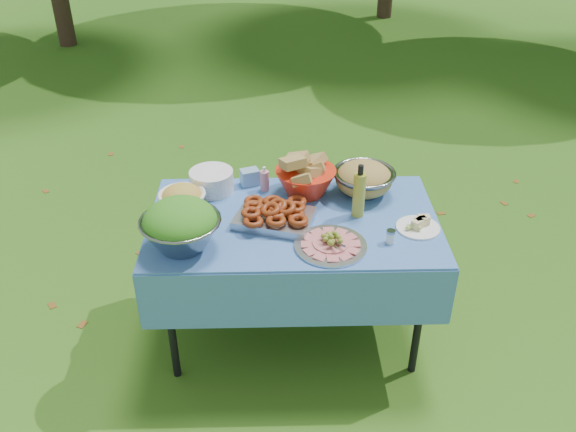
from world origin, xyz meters
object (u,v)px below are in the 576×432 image
object	(u,v)px
picnic_table	(293,278)
charcuterie_platter	(331,240)
salad_bowl	(180,225)
plate_stack	(212,181)
bread_bowl	(306,175)
oil_bottle	(359,191)
pasta_bowl_steel	(364,178)

from	to	relation	value
picnic_table	charcuterie_platter	xyz separation A→B (m)	(0.17, -0.25, 0.42)
salad_bowl	plate_stack	bearing A→B (deg)	79.76
salad_bowl	bread_bowl	distance (m)	0.78
bread_bowl	salad_bowl	bearing A→B (deg)	-141.01
picnic_table	oil_bottle	distance (m)	0.62
plate_stack	charcuterie_platter	distance (m)	0.81
plate_stack	salad_bowl	bearing A→B (deg)	-100.24
plate_stack	oil_bottle	distance (m)	0.82
salad_bowl	picnic_table	bearing A→B (deg)	23.57
oil_bottle	picnic_table	bearing A→B (deg)	-174.74
pasta_bowl_steel	oil_bottle	world-z (taller)	oil_bottle
bread_bowl	oil_bottle	xyz separation A→B (m)	(0.26, -0.23, 0.03)
pasta_bowl_steel	oil_bottle	bearing A→B (deg)	-104.11
picnic_table	oil_bottle	world-z (taller)	oil_bottle
plate_stack	picnic_table	bearing A→B (deg)	-34.66
plate_stack	pasta_bowl_steel	bearing A→B (deg)	-3.35
plate_stack	pasta_bowl_steel	xyz separation A→B (m)	(0.82, -0.05, 0.03)
salad_bowl	oil_bottle	world-z (taller)	oil_bottle
charcuterie_platter	oil_bottle	distance (m)	0.34
plate_stack	pasta_bowl_steel	world-z (taller)	pasta_bowl_steel
salad_bowl	oil_bottle	size ratio (longest dim) A/B	1.32
plate_stack	pasta_bowl_steel	distance (m)	0.82
bread_bowl	charcuterie_platter	bearing A→B (deg)	-79.29
salad_bowl	pasta_bowl_steel	distance (m)	1.04
pasta_bowl_steel	charcuterie_platter	distance (m)	0.55
plate_stack	oil_bottle	world-z (taller)	oil_bottle
picnic_table	plate_stack	distance (m)	0.69
picnic_table	bread_bowl	bearing A→B (deg)	74.43
plate_stack	oil_bottle	bearing A→B (deg)	-19.53
bread_bowl	pasta_bowl_steel	xyz separation A→B (m)	(0.31, -0.00, -0.02)
pasta_bowl_steel	picnic_table	bearing A→B (deg)	-146.63
charcuterie_platter	pasta_bowl_steel	bearing A→B (deg)	66.47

